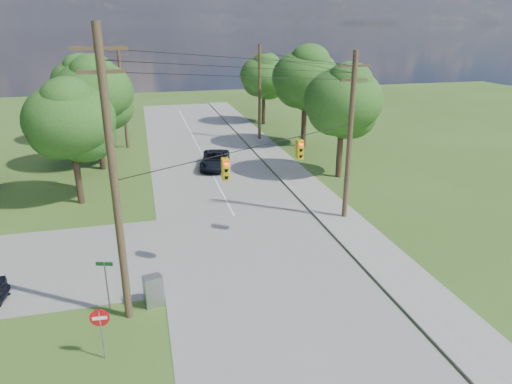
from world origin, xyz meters
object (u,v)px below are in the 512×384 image
object	(u,v)px
control_cabinet	(154,291)
do_not_enter_sign	(100,323)
pole_north_e	(260,92)
pole_sw	(114,180)
pole_ne	(350,136)
pole_north_w	(123,97)
car_main_north	(215,160)

from	to	relation	value
control_cabinet	do_not_enter_sign	distance (m)	3.77
pole_north_e	control_cabinet	size ratio (longest dim) A/B	6.84
pole_sw	pole_ne	world-z (taller)	pole_sw
pole_north_e	pole_north_w	bearing A→B (deg)	180.00
pole_ne	pole_north_w	xyz separation A→B (m)	(-13.90, 22.00, -0.34)
pole_sw	control_cabinet	xyz separation A→B (m)	(1.10, 0.60, -5.50)
pole_north_e	pole_sw	bearing A→B (deg)	-114.52
pole_ne	do_not_enter_sign	world-z (taller)	pole_ne
do_not_enter_sign	car_main_north	bearing A→B (deg)	75.17
pole_north_e	control_cabinet	xyz separation A→B (m)	(-12.40, -29.00, -4.40)
pole_north_w	car_main_north	distance (m)	12.62
pole_north_e	pole_ne	bearing A→B (deg)	-90.00
pole_north_w	pole_sw	bearing A→B (deg)	-89.23
pole_north_w	do_not_enter_sign	xyz separation A→B (m)	(-0.47, -32.10, -3.53)
pole_ne	control_cabinet	size ratio (longest dim) A/B	7.19
pole_sw	pole_north_e	world-z (taller)	pole_sw
car_main_north	do_not_enter_sign	size ratio (longest dim) A/B	2.37
pole_sw	pole_north_e	xyz separation A→B (m)	(13.50, 29.60, -1.10)
pole_sw	pole_north_w	size ratio (longest dim) A/B	1.20
pole_north_e	car_main_north	xyz separation A→B (m)	(-6.36, -9.12, -4.38)
pole_sw	pole_north_w	bearing A→B (deg)	90.77
control_cabinet	do_not_enter_sign	xyz separation A→B (m)	(-1.97, -3.10, 0.86)
pole_north_w	pole_north_e	bearing A→B (deg)	0.00
pole_north_e	car_main_north	world-z (taller)	pole_north_e
pole_sw	pole_ne	xyz separation A→B (m)	(13.50, 7.60, -0.76)
pole_ne	pole_north_e	xyz separation A→B (m)	(-0.00, 22.00, -0.34)
do_not_enter_sign	control_cabinet	bearing A→B (deg)	61.94
pole_north_w	car_main_north	xyz separation A→B (m)	(7.54, -9.12, -4.38)
pole_ne	pole_north_e	world-z (taller)	pole_ne
pole_ne	pole_north_e	bearing A→B (deg)	90.00
pole_ne	car_main_north	distance (m)	15.12
pole_north_w	do_not_enter_sign	world-z (taller)	pole_north_w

